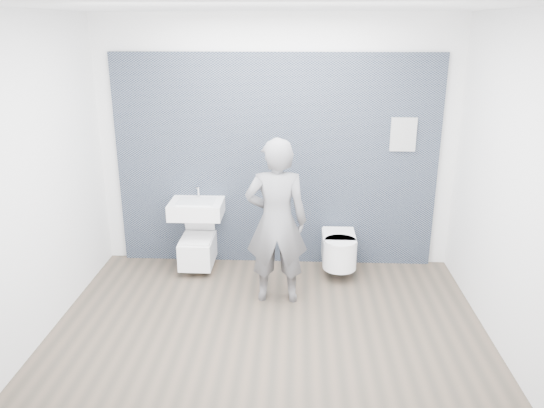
{
  "coord_description": "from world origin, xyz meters",
  "views": [
    {
      "loc": [
        0.24,
        -4.32,
        2.66
      ],
      "look_at": [
        0.0,
        0.6,
        1.0
      ],
      "focal_mm": 35.0,
      "sensor_mm": 36.0,
      "label": 1
    }
  ],
  "objects_px": {
    "washbasin": "(197,208)",
    "toilet_rounded": "(339,250)",
    "toilet_square": "(198,248)",
    "visitor": "(276,222)"
  },
  "relations": [
    {
      "from": "washbasin",
      "to": "toilet_square",
      "type": "distance_m",
      "value": 0.47
    },
    {
      "from": "washbasin",
      "to": "toilet_rounded",
      "type": "xyz_separation_m",
      "value": [
        1.6,
        -0.09,
        -0.43
      ]
    },
    {
      "from": "washbasin",
      "to": "visitor",
      "type": "distance_m",
      "value": 1.16
    },
    {
      "from": "washbasin",
      "to": "toilet_square",
      "type": "height_order",
      "value": "washbasin"
    },
    {
      "from": "toilet_square",
      "to": "visitor",
      "type": "height_order",
      "value": "visitor"
    },
    {
      "from": "toilet_square",
      "to": "washbasin",
      "type": "bearing_deg",
      "value": 90.0
    },
    {
      "from": "washbasin",
      "to": "visitor",
      "type": "height_order",
      "value": "visitor"
    },
    {
      "from": "toilet_square",
      "to": "visitor",
      "type": "xyz_separation_m",
      "value": [
        0.92,
        -0.65,
        0.59
      ]
    },
    {
      "from": "toilet_rounded",
      "to": "visitor",
      "type": "bearing_deg",
      "value": -138.53
    },
    {
      "from": "washbasin",
      "to": "toilet_rounded",
      "type": "relative_size",
      "value": 0.95
    }
  ]
}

